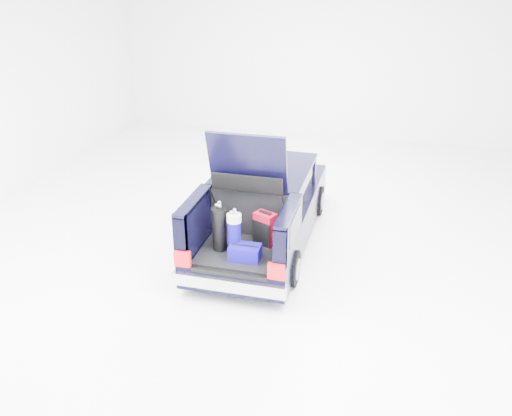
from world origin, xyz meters
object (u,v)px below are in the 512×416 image
(car, at_px, (264,207))
(blue_duffel, at_px, (245,252))
(blue_golf_bag, at_px, (234,233))
(black_golf_bag, at_px, (219,229))
(red_suitcase, at_px, (265,229))

(car, relative_size, blue_duffel, 9.32)
(blue_golf_bag, bearing_deg, car, 87.29)
(blue_duffel, bearing_deg, blue_golf_bag, 143.69)
(car, bearing_deg, blue_golf_bag, -92.58)
(black_golf_bag, xyz_separation_m, blue_golf_bag, (0.26, -0.04, -0.03))
(car, xyz_separation_m, blue_golf_bag, (-0.08, -1.68, 0.28))
(red_suitcase, bearing_deg, black_golf_bag, -125.05)
(red_suitcase, distance_m, black_golf_bag, 0.77)
(red_suitcase, bearing_deg, blue_duffel, -83.17)
(car, distance_m, red_suitcase, 1.31)
(car, height_order, black_golf_bag, car)
(red_suitcase, height_order, blue_golf_bag, blue_golf_bag)
(car, height_order, blue_duffel, car)
(red_suitcase, bearing_deg, car, 129.05)
(blue_golf_bag, distance_m, blue_duffel, 0.35)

